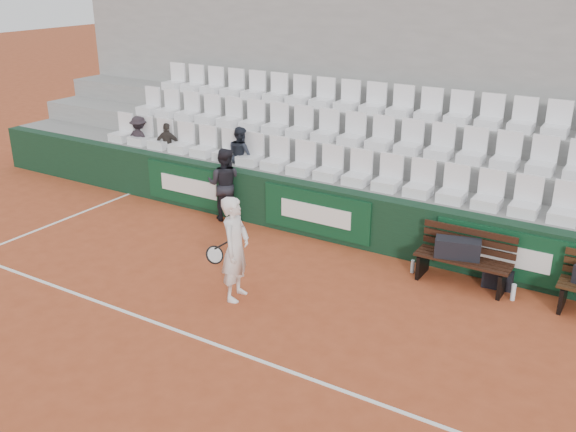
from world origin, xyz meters
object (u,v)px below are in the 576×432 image
at_px(tennis_player, 235,249).
at_px(ball_kid, 225,184).
at_px(water_bottle_far, 513,292).
at_px(water_bottle_near, 413,266).
at_px(spectator_b, 167,126).
at_px(spectator_c, 240,134).
at_px(spectator_a, 138,120).
at_px(bench_left, 462,271).
at_px(sports_bag_ground, 498,279).
at_px(sports_bag_left, 458,248).

relative_size(tennis_player, ball_kid, 1.11).
bearing_deg(water_bottle_far, water_bottle_near, 177.08).
relative_size(water_bottle_far, tennis_player, 0.16).
height_order(ball_kid, spectator_b, spectator_b).
bearing_deg(spectator_b, tennis_player, 119.01).
relative_size(water_bottle_far, spectator_b, 0.26).
xyz_separation_m(water_bottle_near, spectator_c, (-4.21, 1.04, 1.48)).
bearing_deg(water_bottle_near, spectator_a, 171.58).
distance_m(bench_left, water_bottle_far, 0.85).
distance_m(water_bottle_near, water_bottle_far, 1.66).
bearing_deg(tennis_player, water_bottle_far, 30.39).
bearing_deg(spectator_b, bench_left, 148.56).
bearing_deg(spectator_a, bench_left, 168.93).
distance_m(tennis_player, spectator_c, 4.02).
height_order(bench_left, water_bottle_near, bench_left).
distance_m(sports_bag_ground, tennis_player, 4.19).
bearing_deg(water_bottle_near, spectator_c, 166.12).
xyz_separation_m(spectator_a, spectator_b, (0.84, 0.00, -0.03)).
relative_size(water_bottle_far, ball_kid, 0.18).
height_order(water_bottle_far, spectator_a, spectator_a).
height_order(sports_bag_ground, ball_kid, ball_kid).
xyz_separation_m(bench_left, sports_bag_ground, (0.52, 0.22, -0.09)).
xyz_separation_m(sports_bag_ground, tennis_player, (-3.33, -2.46, 0.68)).
bearing_deg(sports_bag_ground, ball_kid, 179.14).
bearing_deg(ball_kid, bench_left, 159.45).
xyz_separation_m(sports_bag_left, water_bottle_near, (-0.71, -0.02, -0.49)).
relative_size(sports_bag_left, ball_kid, 0.48).
bearing_deg(spectator_a, sports_bag_ground, 170.88).
relative_size(sports_bag_left, water_bottle_far, 2.66).
bearing_deg(bench_left, water_bottle_near, -178.84).
bearing_deg(sports_bag_left, sports_bag_ground, 18.95).
height_order(bench_left, spectator_c, spectator_c).
xyz_separation_m(sports_bag_left, spectator_b, (-6.90, 1.02, 0.91)).
xyz_separation_m(tennis_player, ball_kid, (-2.10, 2.54, -0.08)).
distance_m(ball_kid, spectator_c, 1.12).
bearing_deg(water_bottle_far, tennis_player, -149.61).
distance_m(bench_left, sports_bag_left, 0.39).
relative_size(sports_bag_ground, tennis_player, 0.28).
distance_m(ball_kid, spectator_a, 3.13).
xyz_separation_m(sports_bag_left, tennis_player, (-2.70, -2.24, 0.22)).
bearing_deg(spectator_c, tennis_player, 148.93).
xyz_separation_m(ball_kid, spectator_b, (-2.09, 0.72, 0.77)).
height_order(bench_left, spectator_b, spectator_b).
xyz_separation_m(tennis_player, spectator_c, (-2.22, 3.26, 0.78)).
bearing_deg(sports_bag_left, tennis_player, -140.29).
bearing_deg(spectator_a, sports_bag_left, 168.87).
distance_m(sports_bag_left, water_bottle_far, 1.06).
distance_m(sports_bag_left, spectator_c, 5.12).
xyz_separation_m(water_bottle_near, water_bottle_far, (1.65, -0.08, 0.02)).
relative_size(sports_bag_left, spectator_c, 0.59).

